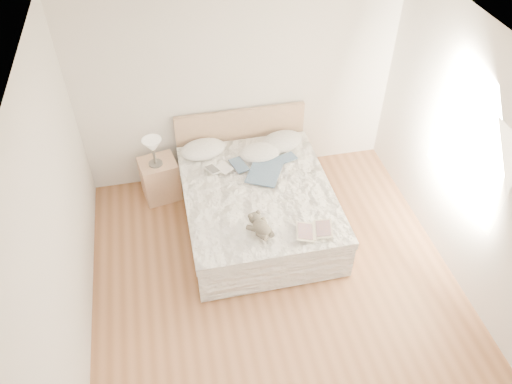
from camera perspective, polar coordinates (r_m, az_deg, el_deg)
floor at (r=5.57m, az=2.72°, el=-11.89°), size 4.00×4.50×0.00m
ceiling at (r=3.71m, az=4.10°, el=13.00°), size 4.00×4.50×0.00m
wall_back at (r=6.29m, az=-2.02°, el=12.28°), size 4.00×0.02×2.70m
wall_left at (r=4.57m, az=-21.92°, el=-5.56°), size 0.02×4.50×2.70m
wall_right at (r=5.32m, az=24.60°, el=1.41°), size 0.02×4.50×2.70m
window at (r=5.44m, az=23.23°, el=4.24°), size 0.02×1.30×1.10m
bed at (r=6.09m, az=0.06°, el=-1.23°), size 1.72×2.14×1.00m
nightstand at (r=6.57m, az=-10.92°, el=1.48°), size 0.52×0.48×0.56m
table_lamp at (r=6.20m, az=-11.72°, el=5.07°), size 0.29×0.29×0.38m
pillow_left at (r=6.39m, az=-6.06°, el=4.89°), size 0.64×0.50×0.17m
pillow_middle at (r=6.30m, az=0.43°, el=4.52°), size 0.55×0.40×0.16m
pillow_right at (r=6.49m, az=2.96°, el=5.80°), size 0.67×0.56×0.17m
blouse at (r=6.04m, az=1.05°, el=2.46°), size 0.80×0.82×0.02m
photo_book at (r=6.08m, az=-4.32°, el=2.63°), size 0.36×0.32×0.02m
childrens_book at (r=5.36m, az=6.66°, el=-4.42°), size 0.46×0.37×0.03m
teddy_bear at (r=5.29m, az=0.61°, el=-4.55°), size 0.32×0.37×0.16m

